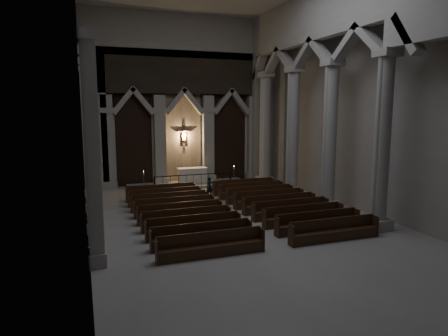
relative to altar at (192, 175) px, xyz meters
name	(u,v)px	position (x,y,z in m)	size (l,w,h in m)	color
room	(247,60)	(-0.35, -10.77, 6.91)	(24.00, 24.10, 12.00)	#999791
sanctuary_wall	(184,92)	(-0.35, 0.76, 5.92)	(14.00, 0.77, 12.00)	#A3A098
right_arcade	(335,63)	(5.15, -9.44, 7.13)	(1.00, 24.00, 12.00)	#A3A098
left_pilasters	(89,141)	(-7.10, -7.27, 3.21)	(0.60, 13.00, 8.03)	#A3A098
sanctuary_step	(188,184)	(-0.35, -0.17, -0.62)	(8.50, 2.60, 0.15)	#A3A098
altar	(192,175)	(0.00, 0.00, 0.00)	(2.14, 0.86, 1.08)	silver
altar_rail	(194,179)	(-0.35, -1.66, 0.01)	(5.42, 0.09, 1.07)	black
candle_stand_left	(144,187)	(-3.71, -1.61, -0.30)	(0.24, 0.24, 1.44)	olive
candle_stand_right	(234,180)	(2.80, -1.10, -0.32)	(0.23, 0.23, 1.38)	olive
pews	(232,211)	(-0.35, -8.97, -0.39)	(9.57, 10.35, 0.93)	black
worshipper	(210,187)	(-0.07, -4.39, -0.06)	(0.46, 0.30, 1.27)	black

